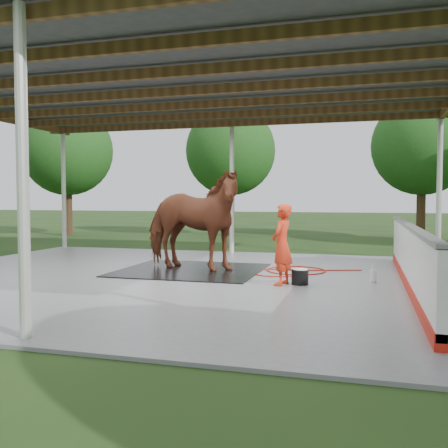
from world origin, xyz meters
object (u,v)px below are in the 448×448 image
(dasher_board, at_px, (410,258))
(handler, at_px, (282,245))
(horse, at_px, (191,221))
(wash_bucket, at_px, (300,276))

(dasher_board, height_order, handler, handler)
(horse, relative_size, handler, 1.72)
(handler, xyz_separation_m, wash_bucket, (0.32, 0.16, -0.61))
(horse, xyz_separation_m, handler, (2.27, -1.31, -0.37))
(dasher_board, relative_size, wash_bucket, 24.98)
(horse, distance_m, wash_bucket, 3.01)
(dasher_board, height_order, wash_bucket, dasher_board)
(horse, relative_size, wash_bucket, 8.17)
(wash_bucket, bearing_deg, handler, -154.32)
(dasher_board, distance_m, horse, 4.69)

